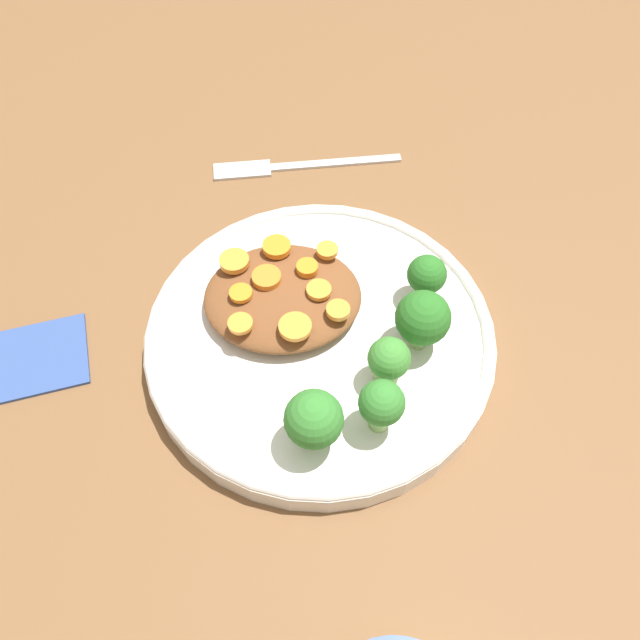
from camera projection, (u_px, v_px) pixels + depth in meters
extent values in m
plane|color=brown|center=(320.00, 345.00, 0.53)|extent=(4.00, 4.00, 0.00)
cylinder|color=silver|center=(320.00, 338.00, 0.52)|extent=(0.29, 0.29, 0.02)
torus|color=silver|center=(320.00, 330.00, 0.51)|extent=(0.29, 0.29, 0.01)
ellipsoid|color=brown|center=(283.00, 296.00, 0.52)|extent=(0.13, 0.11, 0.03)
cylinder|color=#7FA85B|center=(387.00, 372.00, 0.48)|extent=(0.02, 0.02, 0.02)
sphere|color=#3D8433|center=(389.00, 358.00, 0.46)|extent=(0.03, 0.03, 0.03)
cylinder|color=#7FA85B|center=(379.00, 417.00, 0.46)|extent=(0.01, 0.01, 0.03)
sphere|color=#337A2D|center=(382.00, 403.00, 0.44)|extent=(0.03, 0.03, 0.03)
cylinder|color=#7FA85B|center=(424.00, 289.00, 0.53)|extent=(0.01, 0.01, 0.02)
sphere|color=#286B23|center=(427.00, 274.00, 0.51)|extent=(0.03, 0.03, 0.03)
cylinder|color=#7FA85B|center=(419.00, 335.00, 0.50)|extent=(0.02, 0.02, 0.02)
sphere|color=#286B23|center=(423.00, 318.00, 0.48)|extent=(0.04, 0.04, 0.04)
cylinder|color=#759E51|center=(314.00, 434.00, 0.45)|extent=(0.01, 0.01, 0.02)
sphere|color=#337A2D|center=(314.00, 419.00, 0.43)|extent=(0.04, 0.04, 0.04)
cylinder|color=orange|center=(338.00, 311.00, 0.49)|extent=(0.02, 0.02, 0.00)
cylinder|color=orange|center=(307.00, 268.00, 0.52)|extent=(0.02, 0.02, 0.01)
cylinder|color=orange|center=(295.00, 327.00, 0.48)|extent=(0.03, 0.03, 0.00)
cylinder|color=orange|center=(240.00, 324.00, 0.49)|extent=(0.02, 0.02, 0.00)
cylinder|color=orange|center=(241.00, 293.00, 0.50)|extent=(0.02, 0.02, 0.00)
cylinder|color=orange|center=(234.00, 261.00, 0.52)|extent=(0.03, 0.03, 0.01)
cylinder|color=orange|center=(277.00, 247.00, 0.53)|extent=(0.02, 0.02, 0.01)
cylinder|color=orange|center=(323.00, 290.00, 0.50)|extent=(0.02, 0.02, 0.00)
cylinder|color=orange|center=(327.00, 250.00, 0.53)|extent=(0.02, 0.02, 0.00)
cylinder|color=orange|center=(267.00, 277.00, 0.51)|extent=(0.02, 0.02, 0.01)
cube|color=#BEBEBE|center=(336.00, 162.00, 0.66)|extent=(0.14, 0.02, 0.01)
cube|color=#BEBEBE|center=(242.00, 169.00, 0.65)|extent=(0.06, 0.03, 0.01)
cube|color=#334C8C|center=(19.00, 361.00, 0.52)|extent=(0.12, 0.10, 0.01)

